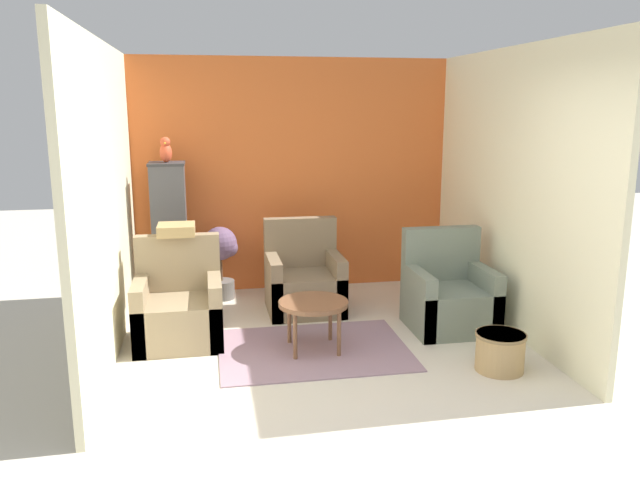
{
  "coord_description": "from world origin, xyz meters",
  "views": [
    {
      "loc": [
        -1.01,
        -3.78,
        2.15
      ],
      "look_at": [
        0.0,
        1.71,
        0.94
      ],
      "focal_mm": 35.0,
      "sensor_mm": 36.0,
      "label": 1
    }
  ],
  "objects_px": {
    "armchair_middle": "(304,282)",
    "coffee_table": "(313,306)",
    "wicker_basket": "(500,351)",
    "potted_plant": "(220,254)",
    "armchair_left": "(179,310)",
    "parrot": "(166,150)",
    "armchair_right": "(449,298)",
    "birdcage": "(170,237)"
  },
  "relations": [
    {
      "from": "armchair_left",
      "to": "armchair_right",
      "type": "distance_m",
      "value": 2.58
    },
    {
      "from": "armchair_middle",
      "to": "potted_plant",
      "type": "distance_m",
      "value": 1.06
    },
    {
      "from": "coffee_table",
      "to": "wicker_basket",
      "type": "relative_size",
      "value": 1.49
    },
    {
      "from": "coffee_table",
      "to": "armchair_middle",
      "type": "distance_m",
      "value": 1.14
    },
    {
      "from": "armchair_right",
      "to": "coffee_table",
      "type": "bearing_deg",
      "value": -166.37
    },
    {
      "from": "potted_plant",
      "to": "wicker_basket",
      "type": "height_order",
      "value": "potted_plant"
    },
    {
      "from": "armchair_right",
      "to": "armchair_left",
      "type": "bearing_deg",
      "value": 177.74
    },
    {
      "from": "armchair_right",
      "to": "birdcage",
      "type": "xyz_separation_m",
      "value": [
        -2.7,
        1.28,
        0.45
      ]
    },
    {
      "from": "armchair_right",
      "to": "potted_plant",
      "type": "bearing_deg",
      "value": 147.77
    },
    {
      "from": "armchair_right",
      "to": "potted_plant",
      "type": "height_order",
      "value": "armchair_right"
    },
    {
      "from": "armchair_right",
      "to": "armchair_middle",
      "type": "distance_m",
      "value": 1.53
    },
    {
      "from": "armchair_middle",
      "to": "wicker_basket",
      "type": "height_order",
      "value": "armchair_middle"
    },
    {
      "from": "armchair_middle",
      "to": "parrot",
      "type": "height_order",
      "value": "parrot"
    },
    {
      "from": "coffee_table",
      "to": "birdcage",
      "type": "xyz_separation_m",
      "value": [
        -1.3,
        1.62,
        0.34
      ]
    },
    {
      "from": "coffee_table",
      "to": "potted_plant",
      "type": "bearing_deg",
      "value": 114.19
    },
    {
      "from": "armchair_right",
      "to": "wicker_basket",
      "type": "distance_m",
      "value": 1.05
    },
    {
      "from": "parrot",
      "to": "potted_plant",
      "type": "height_order",
      "value": "parrot"
    },
    {
      "from": "coffee_table",
      "to": "armchair_middle",
      "type": "xyz_separation_m",
      "value": [
        0.09,
        1.13,
        -0.11
      ]
    },
    {
      "from": "armchair_right",
      "to": "parrot",
      "type": "bearing_deg",
      "value": 154.54
    },
    {
      "from": "coffee_table",
      "to": "armchair_right",
      "type": "relative_size",
      "value": 0.64
    },
    {
      "from": "wicker_basket",
      "to": "potted_plant",
      "type": "bearing_deg",
      "value": 132.46
    },
    {
      "from": "parrot",
      "to": "wicker_basket",
      "type": "height_order",
      "value": "parrot"
    },
    {
      "from": "birdcage",
      "to": "parrot",
      "type": "relative_size",
      "value": 5.71
    },
    {
      "from": "armchair_middle",
      "to": "parrot",
      "type": "distance_m",
      "value": 2.02
    },
    {
      "from": "armchair_right",
      "to": "potted_plant",
      "type": "xyz_separation_m",
      "value": [
        -2.17,
        1.37,
        0.21
      ]
    },
    {
      "from": "armchair_middle",
      "to": "armchair_left",
      "type": "bearing_deg",
      "value": -151.69
    },
    {
      "from": "armchair_left",
      "to": "wicker_basket",
      "type": "bearing_deg",
      "value": -23.6
    },
    {
      "from": "armchair_middle",
      "to": "coffee_table",
      "type": "bearing_deg",
      "value": -94.73
    },
    {
      "from": "armchair_right",
      "to": "armchair_middle",
      "type": "height_order",
      "value": "same"
    },
    {
      "from": "coffee_table",
      "to": "potted_plant",
      "type": "relative_size",
      "value": 0.75
    },
    {
      "from": "coffee_table",
      "to": "armchair_left",
      "type": "distance_m",
      "value": 1.27
    },
    {
      "from": "potted_plant",
      "to": "wicker_basket",
      "type": "distance_m",
      "value": 3.28
    },
    {
      "from": "armchair_left",
      "to": "armchair_right",
      "type": "bearing_deg",
      "value": -2.26
    },
    {
      "from": "parrot",
      "to": "birdcage",
      "type": "bearing_deg",
      "value": -90.0
    },
    {
      "from": "armchair_right",
      "to": "wicker_basket",
      "type": "xyz_separation_m",
      "value": [
        0.04,
        -1.04,
        -0.13
      ]
    },
    {
      "from": "armchair_left",
      "to": "armchair_middle",
      "type": "height_order",
      "value": "same"
    },
    {
      "from": "armchair_left",
      "to": "parrot",
      "type": "distance_m",
      "value": 1.82
    },
    {
      "from": "armchair_left",
      "to": "wicker_basket",
      "type": "distance_m",
      "value": 2.86
    },
    {
      "from": "armchair_right",
      "to": "parrot",
      "type": "xyz_separation_m",
      "value": [
        -2.7,
        1.28,
        1.38
      ]
    },
    {
      "from": "coffee_table",
      "to": "wicker_basket",
      "type": "bearing_deg",
      "value": -26.03
    },
    {
      "from": "parrot",
      "to": "potted_plant",
      "type": "relative_size",
      "value": 0.33
    },
    {
      "from": "wicker_basket",
      "to": "birdcage",
      "type": "bearing_deg",
      "value": 139.62
    }
  ]
}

